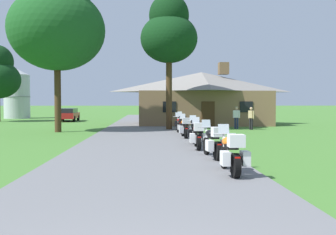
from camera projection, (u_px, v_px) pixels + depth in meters
ground_plane at (147, 135)px, 23.01m from camera, size 500.00×500.00×0.00m
asphalt_driveway at (147, 138)px, 21.01m from camera, size 6.40×80.00×0.06m
motorcycle_orange_nearest_to_camera at (231, 154)px, 10.10m from camera, size 0.72×2.08×1.30m
motorcycle_black_second_in_row at (214, 143)px, 13.03m from camera, size 0.85×2.08×1.30m
motorcycle_red_third_in_row at (198, 136)px, 15.68m from camera, size 0.76×2.08×1.30m
motorcycle_green_fourth_in_row at (195, 132)px, 18.00m from camera, size 0.75×2.08×1.30m
motorcycle_orange_fifth_in_row at (185, 128)px, 20.76m from camera, size 0.75×2.08×1.30m
motorcycle_red_sixth_in_row at (181, 125)px, 23.71m from camera, size 0.70×2.08×1.30m
motorcycle_yellow_farthest_in_row at (180, 123)px, 26.30m from camera, size 0.81×2.08×1.30m
stone_lodge at (201, 97)px, 35.02m from camera, size 12.09×8.29×5.73m
bystander_white_shirt_near_lodge at (236, 116)px, 28.65m from camera, size 0.48×0.38×1.69m
bystander_tan_shirt_beside_signpost at (251, 117)px, 27.73m from camera, size 0.38×0.48×1.67m
tree_by_lodge_front at (169, 32)px, 27.23m from camera, size 4.12×4.12×9.82m
tree_left_near at (57, 18)px, 25.29m from camera, size 6.42×6.42×11.87m
metal_silo_distant at (17, 94)px, 48.15m from camera, size 3.28×3.28×6.33m
parked_red_suv_far_left at (68, 114)px, 40.45m from camera, size 2.03×4.66×1.40m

